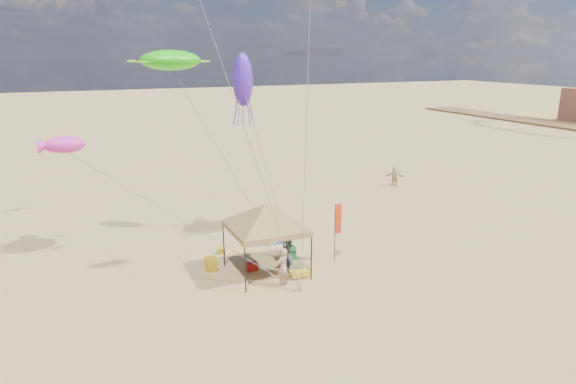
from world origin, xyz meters
name	(u,v)px	position (x,y,z in m)	size (l,w,h in m)	color
ground	(316,295)	(0.00, 0.00, 0.00)	(280.00, 280.00, 0.00)	tan
canopy_tent	(266,206)	(-1.12, 3.11, 3.39)	(6.61, 6.61, 4.08)	black
feather_flag	(337,223)	(2.73, 2.95, 2.08)	(0.46, 0.16, 3.12)	black
cooler_red	(252,267)	(-1.67, 3.66, 0.19)	(0.54, 0.38, 0.38)	#A9140D
cooler_blue	(279,240)	(1.07, 6.55, 0.19)	(0.54, 0.38, 0.38)	#13259E
bag_navy	(286,263)	(0.05, 3.37, 0.18)	(0.36, 0.36, 0.60)	#0D123B
bag_orange	(222,250)	(-2.36, 6.43, 0.18)	(0.36, 0.36, 0.60)	#D2930B
chair_green	(290,253)	(0.66, 4.19, 0.35)	(0.50, 0.50, 0.70)	#1B9440
chair_yellow	(211,264)	(-3.52, 4.45, 0.35)	(0.50, 0.50, 0.70)	gold
crate_grey	(300,271)	(0.34, 2.34, 0.14)	(0.34, 0.30, 0.28)	gray
beach_cart	(300,273)	(0.13, 1.96, 0.20)	(0.90, 0.50, 0.24)	gold
person_near_a	(283,267)	(-0.97, 1.47, 0.92)	(0.67, 0.44, 1.84)	tan
person_near_b	(289,256)	(-0.14, 2.53, 0.95)	(0.92, 0.72, 1.90)	#323C45
person_near_c	(273,232)	(0.56, 6.30, 0.84)	(1.08, 0.62, 1.67)	silver
person_far_c	(395,176)	(14.61, 14.35, 0.82)	(1.52, 0.48, 1.64)	tan
turtle_kite	(170,60)	(-4.41, 6.88, 10.06)	(2.88, 2.31, 0.96)	#21D30E
fish_kite	(65,145)	(-9.47, 4.72, 6.69)	(1.62, 0.81, 0.72)	#D62AAD
squid_kite	(243,80)	(0.00, 9.08, 8.96)	(1.14, 1.14, 2.97)	#481EB7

